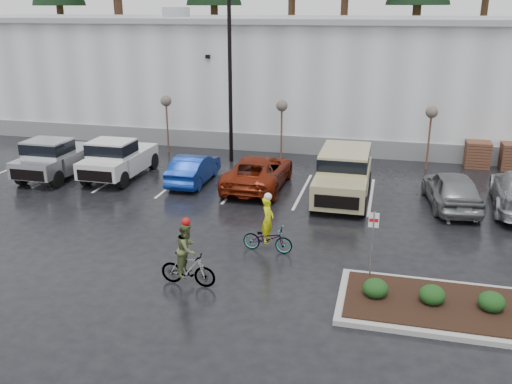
% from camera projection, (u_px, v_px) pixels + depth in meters
% --- Properties ---
extents(ground, '(120.00, 120.00, 0.00)m').
position_uv_depth(ground, '(245.00, 270.00, 16.91)').
color(ground, black).
rests_on(ground, ground).
extents(warehouse, '(60.50, 15.50, 7.20)m').
position_uv_depth(warehouse, '(331.00, 73.00, 35.93)').
color(warehouse, silver).
rests_on(warehouse, ground).
extents(wooded_ridge, '(80.00, 25.00, 6.00)m').
position_uv_depth(wooded_ridge, '(356.00, 55.00, 57.27)').
color(wooded_ridge, '#21411B').
rests_on(wooded_ridge, ground).
extents(lamppost, '(0.50, 1.00, 9.22)m').
position_uv_depth(lamppost, '(230.00, 51.00, 27.01)').
color(lamppost, black).
rests_on(lamppost, ground).
extents(sapling_west, '(0.60, 0.60, 3.20)m').
position_uv_depth(sapling_west, '(166.00, 104.00, 29.80)').
color(sapling_west, '#532F21').
rests_on(sapling_west, ground).
extents(sapling_mid, '(0.60, 0.60, 3.20)m').
position_uv_depth(sapling_mid, '(282.00, 109.00, 28.31)').
color(sapling_mid, '#532F21').
rests_on(sapling_mid, ground).
extents(sapling_east, '(0.60, 0.60, 3.20)m').
position_uv_depth(sapling_east, '(431.00, 116.00, 26.60)').
color(sapling_east, '#532F21').
rests_on(sapling_east, ground).
extents(pallet_stack_a, '(1.20, 1.20, 1.35)m').
position_uv_depth(pallet_stack_a, '(477.00, 154.00, 27.60)').
color(pallet_stack_a, '#532F21').
rests_on(pallet_stack_a, ground).
extents(curb_island, '(8.00, 3.00, 0.15)m').
position_uv_depth(curb_island, '(490.00, 313.00, 14.36)').
color(curb_island, gray).
rests_on(curb_island, ground).
extents(mulch_bed, '(7.60, 2.60, 0.04)m').
position_uv_depth(mulch_bed, '(490.00, 310.00, 14.33)').
color(mulch_bed, black).
rests_on(mulch_bed, curb_island).
extents(shrub_a, '(0.70, 0.70, 0.52)m').
position_uv_depth(shrub_a, '(376.00, 288.00, 14.94)').
color(shrub_a, '#193913').
rests_on(shrub_a, curb_island).
extents(shrub_b, '(0.70, 0.70, 0.52)m').
position_uv_depth(shrub_b, '(432.00, 295.00, 14.60)').
color(shrub_b, '#193913').
rests_on(shrub_b, curb_island).
extents(shrub_c, '(0.70, 0.70, 0.52)m').
position_uv_depth(shrub_c, '(492.00, 302.00, 14.26)').
color(shrub_c, '#193913').
rests_on(shrub_c, curb_island).
extents(fire_lane_sign, '(0.30, 0.05, 2.20)m').
position_uv_depth(fire_lane_sign, '(373.00, 238.00, 15.77)').
color(fire_lane_sign, gray).
rests_on(fire_lane_sign, ground).
extents(pickup_silver, '(2.10, 5.20, 1.96)m').
position_uv_depth(pickup_silver, '(60.00, 155.00, 26.18)').
color(pickup_silver, '#B1B4B9').
rests_on(pickup_silver, ground).
extents(pickup_white, '(2.10, 5.20, 1.96)m').
position_uv_depth(pickup_white, '(122.00, 156.00, 26.05)').
color(pickup_white, silver).
rests_on(pickup_white, ground).
extents(car_blue, '(1.48, 4.10, 1.34)m').
position_uv_depth(car_blue, '(194.00, 168.00, 25.16)').
color(car_blue, navy).
rests_on(car_blue, ground).
extents(car_red, '(2.44, 5.28, 1.47)m').
position_uv_depth(car_red, '(258.00, 171.00, 24.50)').
color(car_red, maroon).
rests_on(car_red, ground).
extents(suv_tan, '(2.20, 5.10, 2.06)m').
position_uv_depth(suv_tan, '(343.00, 176.00, 22.79)').
color(suv_tan, tan).
rests_on(suv_tan, ground).
extents(car_grey, '(2.35, 4.66, 1.52)m').
position_uv_depth(car_grey, '(452.00, 189.00, 22.01)').
color(car_grey, slate).
rests_on(car_grey, ground).
extents(cyclist_hivis, '(1.74, 0.71, 2.06)m').
position_uv_depth(cyclist_hivis, '(268.00, 233.00, 17.99)').
color(cyclist_hivis, '#3F3F44').
rests_on(cyclist_hivis, ground).
extents(cyclist_olive, '(1.65, 0.80, 2.12)m').
position_uv_depth(cyclist_olive, '(188.00, 261.00, 15.73)').
color(cyclist_olive, '#3F3F44').
rests_on(cyclist_olive, ground).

